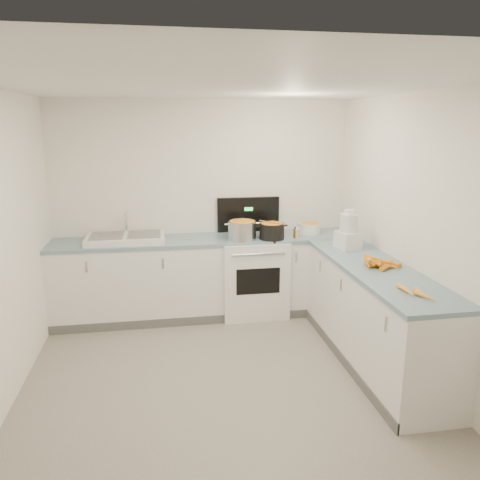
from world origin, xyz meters
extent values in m
cube|color=white|center=(0.00, 1.70, 0.45)|extent=(3.50, 0.60, 0.90)
cube|color=#7596A6|center=(0.00, 1.70, 0.92)|extent=(3.50, 0.62, 0.04)
cube|color=white|center=(1.45, 0.30, 0.45)|extent=(0.60, 2.20, 0.90)
cube|color=#7596A6|center=(1.45, 0.30, 0.92)|extent=(0.62, 2.20, 0.04)
cube|color=white|center=(0.55, 1.68, 0.45)|extent=(0.76, 0.65, 0.90)
cube|color=black|center=(0.55, 1.98, 1.15)|extent=(0.76, 0.05, 0.42)
cube|color=white|center=(-0.90, 1.70, 0.97)|extent=(0.86, 0.52, 0.07)
cube|color=slate|center=(-1.10, 1.70, 1.01)|extent=(0.36, 0.42, 0.01)
cube|color=slate|center=(-0.70, 1.70, 1.01)|extent=(0.36, 0.42, 0.01)
cylinder|color=silver|center=(-0.90, 1.92, 1.13)|extent=(0.03, 0.03, 0.24)
cylinder|color=silver|center=(0.40, 1.56, 1.04)|extent=(0.37, 0.37, 0.23)
cylinder|color=black|center=(0.74, 1.53, 1.02)|extent=(0.30, 0.30, 0.20)
cylinder|color=#AD7A47|center=(0.74, 1.53, 1.13)|extent=(0.25, 0.28, 0.01)
cylinder|color=white|center=(1.26, 1.75, 1.00)|extent=(0.29, 0.29, 0.12)
cylinder|color=#593319|center=(1.02, 1.54, 0.99)|extent=(0.04, 0.04, 0.10)
cylinder|color=#E5B266|center=(1.04, 1.54, 0.99)|extent=(0.05, 0.05, 0.09)
cube|color=white|center=(1.43, 0.98, 1.03)|extent=(0.24, 0.28, 0.18)
cylinder|color=silver|center=(1.43, 0.98, 1.22)|extent=(0.19, 0.19, 0.19)
cylinder|color=white|center=(1.43, 0.98, 1.33)|extent=(0.11, 0.11, 0.05)
cone|color=orange|center=(1.57, 0.37, 0.97)|extent=(0.20, 0.10, 0.05)
cone|color=orange|center=(1.50, 0.26, 0.96)|extent=(0.16, 0.05, 0.05)
cone|color=orange|center=(1.46, 0.30, 0.96)|extent=(0.22, 0.05, 0.04)
cone|color=orange|center=(1.47, 0.44, 0.96)|extent=(0.06, 0.17, 0.05)
cone|color=orange|center=(1.53, 0.36, 0.97)|extent=(0.19, 0.15, 0.05)
cone|color=orange|center=(1.48, 0.42, 0.96)|extent=(0.13, 0.18, 0.04)
cone|color=orange|center=(1.53, 0.26, 0.97)|extent=(0.16, 0.20, 0.05)
cone|color=orange|center=(1.50, 0.22, 0.96)|extent=(0.21, 0.16, 0.05)
cone|color=orange|center=(1.44, 0.34, 0.96)|extent=(0.22, 0.10, 0.04)
cone|color=orange|center=(1.63, 0.32, 0.96)|extent=(0.05, 0.19, 0.05)
cone|color=orange|center=(1.47, 0.43, 0.99)|extent=(0.16, 0.15, 0.05)
cone|color=orange|center=(1.40, 0.29, 1.00)|extent=(0.04, 0.21, 0.04)
cone|color=orange|center=(1.35, 0.30, 0.98)|extent=(0.10, 0.20, 0.04)
cone|color=orange|center=(1.36, 0.36, 1.00)|extent=(0.05, 0.18, 0.04)
cone|color=orange|center=(1.46, 0.30, 0.99)|extent=(0.18, 0.12, 0.05)
cone|color=orange|center=(1.48, 0.31, 0.99)|extent=(0.18, 0.16, 0.04)
cone|color=orange|center=(1.42, 0.31, 0.98)|extent=(0.10, 0.19, 0.05)
cone|color=orange|center=(1.44, -0.52, 0.96)|extent=(0.11, 0.20, 0.04)
cone|color=orange|center=(1.44, -0.46, 0.96)|extent=(0.06, 0.20, 0.04)
cone|color=orange|center=(1.37, -0.40, 0.96)|extent=(0.06, 0.17, 0.04)
cone|color=orange|center=(1.36, -0.34, 0.96)|extent=(0.04, 0.18, 0.04)
cube|color=tan|center=(-1.17, 1.75, 1.02)|extent=(0.02, 0.03, 0.00)
cube|color=tan|center=(-1.21, 1.62, 1.02)|extent=(0.04, 0.04, 0.00)
cube|color=tan|center=(-1.08, 1.67, 1.01)|extent=(0.03, 0.03, 0.00)
cube|color=tan|center=(-1.07, 1.69, 1.02)|extent=(0.02, 0.05, 0.00)
cube|color=tan|center=(-1.14, 1.75, 1.02)|extent=(0.01, 0.05, 0.00)
cube|color=tan|center=(-1.21, 1.67, 1.01)|extent=(0.04, 0.03, 0.00)
cube|color=tan|center=(-1.06, 1.83, 1.02)|extent=(0.02, 0.05, 0.00)
cube|color=tan|center=(-1.20, 1.71, 1.02)|extent=(0.03, 0.04, 0.00)
cube|color=tan|center=(-1.02, 1.67, 1.02)|extent=(0.03, 0.04, 0.00)
cube|color=tan|center=(-1.11, 1.64, 1.02)|extent=(0.03, 0.04, 0.00)
cube|color=tan|center=(-1.17, 1.83, 1.02)|extent=(0.03, 0.02, 0.00)
cube|color=tan|center=(-1.15, 1.65, 1.02)|extent=(0.04, 0.03, 0.00)
cube|color=tan|center=(-1.12, 1.68, 1.02)|extent=(0.05, 0.02, 0.00)
cube|color=tan|center=(-1.03, 1.78, 1.02)|extent=(0.04, 0.02, 0.00)
camera|label=1|loc=(-0.48, -3.54, 2.21)|focal=35.00mm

